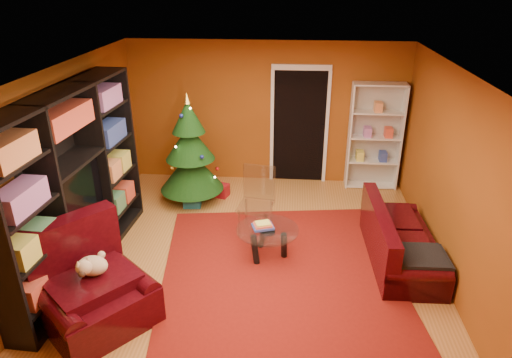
# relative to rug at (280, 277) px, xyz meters

# --- Properties ---
(floor) EXTENTS (5.00, 5.50, 0.05)m
(floor) POSITION_rel_rug_xyz_m (-0.39, 0.39, -0.04)
(floor) COLOR #A76C31
(floor) RESTS_ON ground
(ceiling) EXTENTS (5.00, 5.50, 0.05)m
(ceiling) POSITION_rel_rug_xyz_m (-0.39, 0.39, 2.61)
(ceiling) COLOR silver
(ceiling) RESTS_ON wall_back
(wall_back) EXTENTS (5.00, 0.05, 2.60)m
(wall_back) POSITION_rel_rug_xyz_m (-0.39, 3.17, 1.29)
(wall_back) COLOR brown
(wall_back) RESTS_ON ground
(wall_left) EXTENTS (0.05, 5.50, 2.60)m
(wall_left) POSITION_rel_rug_xyz_m (-2.91, 0.39, 1.29)
(wall_left) COLOR brown
(wall_left) RESTS_ON ground
(wall_right) EXTENTS (0.05, 5.50, 2.60)m
(wall_right) POSITION_rel_rug_xyz_m (2.14, 0.39, 1.29)
(wall_right) COLOR brown
(wall_right) RESTS_ON ground
(doorway) EXTENTS (1.06, 0.60, 2.16)m
(doorway) POSITION_rel_rug_xyz_m (0.21, 3.12, 1.04)
(doorway) COLOR black
(doorway) RESTS_ON floor
(rug) EXTENTS (3.52, 3.95, 0.02)m
(rug) POSITION_rel_rug_xyz_m (0.00, 0.00, 0.00)
(rug) COLOR maroon
(rug) RESTS_ON floor
(media_unit) EXTENTS (0.64, 3.14, 2.39)m
(media_unit) POSITION_rel_rug_xyz_m (-2.66, 0.07, 1.19)
(media_unit) COLOR black
(media_unit) RESTS_ON floor
(christmas_tree) EXTENTS (1.27, 1.27, 1.93)m
(christmas_tree) POSITION_rel_rug_xyz_m (-1.61, 2.10, 0.92)
(christmas_tree) COLOR black
(christmas_tree) RESTS_ON floor
(gift_box_teal) EXTENTS (0.32, 0.32, 0.29)m
(gift_box_teal) POSITION_rel_rug_xyz_m (-1.58, 1.92, 0.14)
(gift_box_teal) COLOR #166381
(gift_box_teal) RESTS_ON floor
(gift_box_red) EXTENTS (0.28, 0.28, 0.22)m
(gift_box_red) POSITION_rel_rug_xyz_m (-1.13, 2.30, 0.10)
(gift_box_red) COLOR maroon
(gift_box_red) RESTS_ON floor
(white_bookshelf) EXTENTS (0.92, 0.34, 1.98)m
(white_bookshelf) POSITION_rel_rug_xyz_m (1.56, 2.96, 0.95)
(white_bookshelf) COLOR white
(white_bookshelf) RESTS_ON floor
(armchair) EXTENTS (1.70, 1.70, 0.94)m
(armchair) POSITION_rel_rug_xyz_m (-2.05, -0.97, 0.46)
(armchair) COLOR black
(armchair) RESTS_ON rug
(dog) EXTENTS (0.49, 0.50, 0.31)m
(dog) POSITION_rel_rug_xyz_m (-2.06, -0.90, 0.69)
(dog) COLOR beige
(dog) RESTS_ON armchair
(sofa) EXTENTS (0.87, 1.84, 0.78)m
(sofa) POSITION_rel_rug_xyz_m (1.63, 0.54, 0.38)
(sofa) COLOR black
(sofa) RESTS_ON rug
(coffee_table) EXTENTS (1.10, 1.10, 0.54)m
(coffee_table) POSITION_rel_rug_xyz_m (-0.21, 0.49, 0.22)
(coffee_table) COLOR gray
(coffee_table) RESTS_ON rug
(acrylic_chair) EXTENTS (0.57, 0.60, 0.95)m
(acrylic_chair) POSITION_rel_rug_xyz_m (-0.42, 1.06, 0.47)
(acrylic_chair) COLOR #66605B
(acrylic_chair) RESTS_ON rug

